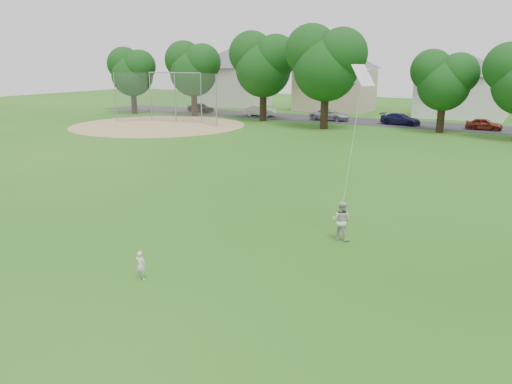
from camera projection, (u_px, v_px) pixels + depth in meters
The scene contains 10 objects.
ground at pixel (205, 272), 15.92m from camera, with size 160.00×160.00×0.00m, color #1D5012.
street at pixel (445, 126), 51.09m from camera, with size 90.00×7.00×0.01m, color #2D2D30.
dirt_infield at pixel (159, 125), 51.93m from camera, with size 18.00×18.00×0.02m, color #9E7F51.
toddler at pixel (141, 266), 15.27m from camera, with size 0.34×0.23×0.94m, color silver.
older_boy at pixel (341, 221), 18.63m from camera, with size 0.73×0.57×1.51m, color beige.
kite at pixel (352, 146), 17.97m from camera, with size 0.82×1.02×5.36m.
baseball_backstop at pixel (172, 98), 53.60m from camera, with size 11.95×3.58×5.28m.
tree_row at pixel (443, 66), 43.97m from camera, with size 81.81×9.04×10.29m.
parked_cars at pixel (449, 122), 49.84m from camera, with size 63.53×2.19×1.26m.
house_row at pixel (458, 74), 58.54m from camera, with size 76.71×14.12×10.10m.
Camera 1 is at (8.78, -11.94, 6.56)m, focal length 35.00 mm.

